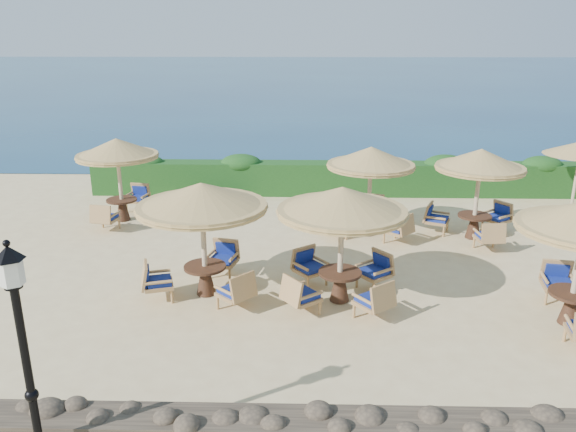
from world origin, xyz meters
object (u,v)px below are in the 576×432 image
(cafe_set_0, at_px, (202,214))
(cafe_set_5, at_px, (479,177))
(lamp_post, at_px, (28,372))
(cafe_set_3, at_px, (118,161))
(cafe_set_4, at_px, (370,174))
(cafe_set_1, at_px, (342,223))

(cafe_set_0, relative_size, cafe_set_5, 1.06)
(lamp_post, height_order, cafe_set_5, lamp_post)
(cafe_set_5, bearing_deg, lamp_post, -132.37)
(cafe_set_3, bearing_deg, cafe_set_5, -7.21)
(cafe_set_0, xyz_separation_m, cafe_set_4, (4.17, 4.14, -0.09))
(cafe_set_0, bearing_deg, cafe_set_4, 44.79)
(cafe_set_3, bearing_deg, cafe_set_1, -39.95)
(cafe_set_4, bearing_deg, cafe_set_5, -4.34)
(cafe_set_0, xyz_separation_m, cafe_set_1, (3.05, -0.26, -0.10))
(cafe_set_1, relative_size, cafe_set_3, 0.99)
(lamp_post, relative_size, cafe_set_0, 1.13)
(lamp_post, bearing_deg, cafe_set_1, 49.93)
(lamp_post, xyz_separation_m, cafe_set_5, (8.58, 9.41, 0.29))
(cafe_set_1, bearing_deg, cafe_set_4, 75.75)
(lamp_post, bearing_deg, cafe_set_5, 47.63)
(cafe_set_4, bearing_deg, cafe_set_1, -104.25)
(cafe_set_0, relative_size, cafe_set_3, 1.02)
(cafe_set_3, height_order, cafe_set_4, same)
(cafe_set_4, relative_size, cafe_set_5, 0.99)
(lamp_post, xyz_separation_m, cafe_set_4, (5.53, 9.64, 0.30))
(lamp_post, height_order, cafe_set_3, lamp_post)
(cafe_set_0, relative_size, cafe_set_4, 1.08)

